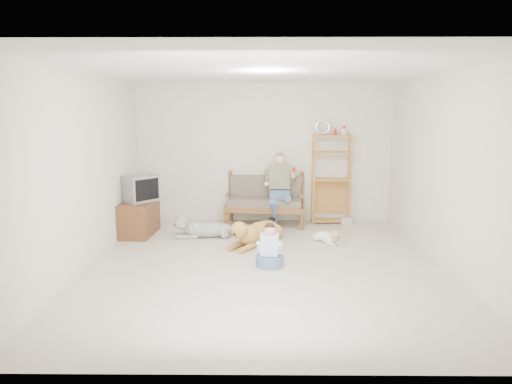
{
  "coord_description": "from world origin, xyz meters",
  "views": [
    {
      "loc": [
        -0.08,
        -6.22,
        2.17
      ],
      "look_at": [
        -0.14,
        1.0,
        0.88
      ],
      "focal_mm": 32.0,
      "sensor_mm": 36.0,
      "label": 1
    }
  ],
  "objects_px": {
    "tv_stand": "(139,218)",
    "golden_retriever": "(255,232)",
    "loveseat": "(265,200)",
    "etagere": "(331,178)"
  },
  "relations": [
    {
      "from": "tv_stand",
      "to": "golden_retriever",
      "type": "xyz_separation_m",
      "value": [
        2.07,
        -0.55,
        -0.11
      ]
    },
    {
      "from": "golden_retriever",
      "to": "etagere",
      "type": "bearing_deg",
      "value": 78.03
    },
    {
      "from": "loveseat",
      "to": "tv_stand",
      "type": "relative_size",
      "value": 1.67
    },
    {
      "from": "loveseat",
      "to": "tv_stand",
      "type": "height_order",
      "value": "loveseat"
    },
    {
      "from": "etagere",
      "to": "golden_retriever",
      "type": "distance_m",
      "value": 2.19
    },
    {
      "from": "etagere",
      "to": "tv_stand",
      "type": "xyz_separation_m",
      "value": [
        -3.53,
        -0.93,
        -0.59
      ]
    },
    {
      "from": "tv_stand",
      "to": "golden_retriever",
      "type": "bearing_deg",
      "value": -11.12
    },
    {
      "from": "loveseat",
      "to": "tv_stand",
      "type": "xyz_separation_m",
      "value": [
        -2.24,
        -0.77,
        -0.19
      ]
    },
    {
      "from": "loveseat",
      "to": "tv_stand",
      "type": "distance_m",
      "value": 2.38
    },
    {
      "from": "tv_stand",
      "to": "golden_retriever",
      "type": "height_order",
      "value": "tv_stand"
    }
  ]
}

